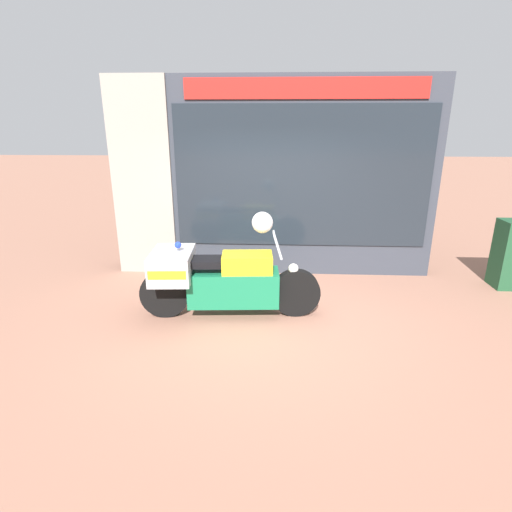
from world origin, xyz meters
TOP-DOWN VIEW (x-y plane):
  - ground_plane at (0.00, 0.00)m, footprint 60.00×60.00m
  - shop_building at (-0.43, 2.00)m, footprint 5.52×0.55m
  - window_display at (0.44, 2.03)m, footprint 4.04×0.30m
  - paramedic_motorcycle at (-0.75, 0.08)m, footprint 2.50×0.83m
  - white_helmet at (-0.12, 0.12)m, footprint 0.28×0.28m

SIDE VIEW (x-z plane):
  - ground_plane at x=0.00m, z-range 0.00..0.00m
  - window_display at x=0.44m, z-range -0.46..1.34m
  - paramedic_motorcycle at x=-0.75m, z-range -0.04..1.16m
  - white_helmet at x=-0.12m, z-range 1.20..1.48m
  - shop_building at x=-0.43m, z-range 0.01..3.34m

